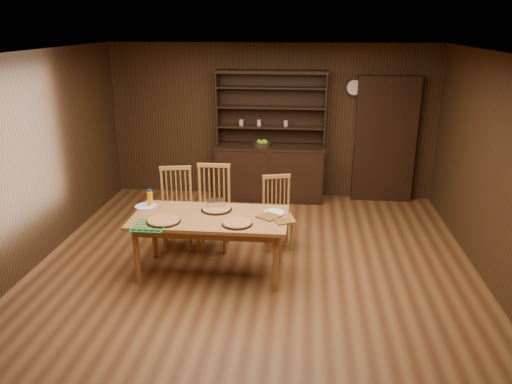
# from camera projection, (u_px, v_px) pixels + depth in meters

# --- Properties ---
(floor) EXTENTS (6.00, 6.00, 0.00)m
(floor) POSITION_uv_depth(u_px,v_px,m) (253.00, 273.00, 6.10)
(floor) COLOR brown
(floor) RESTS_ON ground
(room_shell) EXTENTS (6.00, 6.00, 6.00)m
(room_shell) POSITION_uv_depth(u_px,v_px,m) (253.00, 148.00, 5.59)
(room_shell) COLOR white
(room_shell) RESTS_ON floor
(china_hutch) EXTENTS (1.84, 0.52, 2.17)m
(china_hutch) POSITION_uv_depth(u_px,v_px,m) (270.00, 165.00, 8.50)
(china_hutch) COLOR black
(china_hutch) RESTS_ON floor
(doorway) EXTENTS (1.00, 0.18, 2.10)m
(doorway) POSITION_uv_depth(u_px,v_px,m) (385.00, 140.00, 8.31)
(doorway) COLOR black
(doorway) RESTS_ON floor
(wall_clock) EXTENTS (0.30, 0.05, 0.30)m
(wall_clock) POSITION_uv_depth(u_px,v_px,m) (354.00, 87.00, 8.14)
(wall_clock) COLOR black
(wall_clock) RESTS_ON room_shell
(dining_table) EXTENTS (1.83, 0.92, 0.75)m
(dining_table) POSITION_uv_depth(u_px,v_px,m) (210.00, 222.00, 5.91)
(dining_table) COLOR #A56839
(dining_table) RESTS_ON floor
(chair_left) EXTENTS (0.52, 0.51, 1.09)m
(chair_left) POSITION_uv_depth(u_px,v_px,m) (177.00, 205.00, 6.74)
(chair_left) COLOR #B1803C
(chair_left) RESTS_ON floor
(chair_center) EXTENTS (0.47, 0.45, 1.14)m
(chair_center) POSITION_uv_depth(u_px,v_px,m) (213.00, 204.00, 6.69)
(chair_center) COLOR #B1803C
(chair_center) RESTS_ON floor
(chair_right) EXTENTS (0.49, 0.48, 0.98)m
(chair_right) POSITION_uv_depth(u_px,v_px,m) (277.00, 209.00, 6.72)
(chair_right) COLOR #B1803C
(chair_right) RESTS_ON floor
(pizza_left) EXTENTS (0.40, 0.40, 0.04)m
(pizza_left) POSITION_uv_depth(u_px,v_px,m) (163.00, 221.00, 5.70)
(pizza_left) COLOR black
(pizza_left) RESTS_ON dining_table
(pizza_right) EXTENTS (0.35, 0.35, 0.04)m
(pizza_right) POSITION_uv_depth(u_px,v_px,m) (237.00, 223.00, 5.63)
(pizza_right) COLOR black
(pizza_right) RESTS_ON dining_table
(pizza_center) EXTENTS (0.38, 0.38, 0.04)m
(pizza_center) POSITION_uv_depth(u_px,v_px,m) (216.00, 209.00, 6.06)
(pizza_center) COLOR black
(pizza_center) RESTS_ON dining_table
(cooling_rack) EXTENTS (0.38, 0.38, 0.02)m
(cooling_rack) POSITION_uv_depth(u_px,v_px,m) (149.00, 226.00, 5.57)
(cooling_rack) COLOR #0C9F54
(cooling_rack) RESTS_ON dining_table
(plate_left) EXTENTS (0.28, 0.28, 0.02)m
(plate_left) POSITION_uv_depth(u_px,v_px,m) (146.00, 206.00, 6.16)
(plate_left) COLOR silver
(plate_left) RESTS_ON dining_table
(plate_right) EXTENTS (0.27, 0.27, 0.02)m
(plate_right) POSITION_uv_depth(u_px,v_px,m) (274.00, 212.00, 5.96)
(plate_right) COLOR silver
(plate_right) RESTS_ON dining_table
(foil_dish) EXTENTS (0.26, 0.22, 0.09)m
(foil_dish) POSITION_uv_depth(u_px,v_px,m) (216.00, 204.00, 6.15)
(foil_dish) COLOR white
(foil_dish) RESTS_ON dining_table
(juice_bottle) EXTENTS (0.07, 0.07, 0.21)m
(juice_bottle) POSITION_uv_depth(u_px,v_px,m) (150.00, 198.00, 6.17)
(juice_bottle) COLOR orange
(juice_bottle) RESTS_ON dining_table
(pot_holder_a) EXTENTS (0.25, 0.25, 0.01)m
(pot_holder_a) POSITION_uv_depth(u_px,v_px,m) (283.00, 221.00, 5.71)
(pot_holder_a) COLOR #A21219
(pot_holder_a) RESTS_ON dining_table
(pot_holder_b) EXTENTS (0.31, 0.31, 0.02)m
(pot_holder_b) POSITION_uv_depth(u_px,v_px,m) (269.00, 217.00, 5.84)
(pot_holder_b) COLOR #A21219
(pot_holder_b) RESTS_ON dining_table
(fruit_bowl) EXTENTS (0.31, 0.31, 0.12)m
(fruit_bowl) POSITION_uv_depth(u_px,v_px,m) (262.00, 144.00, 8.32)
(fruit_bowl) COLOR black
(fruit_bowl) RESTS_ON china_hutch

